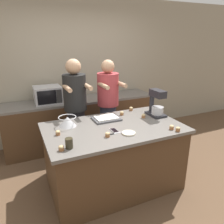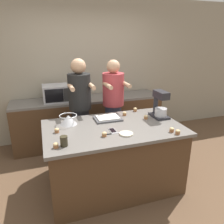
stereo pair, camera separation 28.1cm
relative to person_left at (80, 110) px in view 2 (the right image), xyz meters
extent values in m
plane|color=brown|center=(0.28, -0.82, -0.89)|extent=(16.00, 16.00, 0.00)
cube|color=gray|center=(0.28, 0.98, 0.46)|extent=(10.00, 0.06, 2.70)
cube|color=#4C331E|center=(0.28, -0.82, -0.46)|extent=(1.70, 1.00, 0.85)
cube|color=#66605B|center=(0.28, -0.82, -0.02)|extent=(1.77, 1.07, 0.04)
cube|color=#4C331E|center=(0.28, 0.63, -0.46)|extent=(2.80, 0.60, 0.85)
cube|color=#66605B|center=(0.28, 0.63, -0.02)|extent=(2.80, 0.60, 0.04)
cylinder|color=#232328|center=(0.00, 0.00, -0.43)|extent=(0.27, 0.27, 0.91)
cylinder|color=black|center=(0.00, 0.00, 0.30)|extent=(0.35, 0.35, 0.55)
sphere|color=tan|center=(0.00, 0.00, 0.69)|extent=(0.23, 0.23, 0.23)
cylinder|color=tan|center=(-0.15, -0.17, 0.41)|extent=(0.06, 0.34, 0.06)
cylinder|color=tan|center=(0.15, -0.17, 0.41)|extent=(0.06, 0.34, 0.06)
cylinder|color=#33384C|center=(0.55, 0.00, -0.43)|extent=(0.27, 0.27, 0.91)
cylinder|color=#A8383D|center=(0.55, 0.00, 0.29)|extent=(0.35, 0.35, 0.53)
sphere|color=tan|center=(0.55, 0.00, 0.66)|extent=(0.21, 0.21, 0.21)
cylinder|color=tan|center=(0.40, -0.17, 0.40)|extent=(0.06, 0.34, 0.06)
cylinder|color=tan|center=(0.70, -0.17, 0.40)|extent=(0.06, 0.34, 0.06)
cube|color=#232328|center=(1.02, -0.69, 0.02)|extent=(0.20, 0.30, 0.03)
cylinder|color=#232328|center=(1.02, -0.57, 0.16)|extent=(0.07, 0.07, 0.25)
cube|color=#232328|center=(1.02, -0.70, 0.34)|extent=(0.13, 0.26, 0.10)
cylinder|color=#BCBCC1|center=(1.02, -0.72, 0.09)|extent=(0.17, 0.17, 0.11)
cone|color=#BCBCC1|center=(-0.26, -0.56, 0.07)|extent=(0.23, 0.23, 0.13)
torus|color=#BCBCC1|center=(-0.26, -0.56, 0.12)|extent=(0.23, 0.23, 0.01)
cube|color=#4C4C51|center=(0.29, -0.55, 0.01)|extent=(0.37, 0.28, 0.02)
cube|color=white|center=(0.29, -0.55, 0.03)|extent=(0.30, 0.22, 0.02)
cube|color=#B7B7BC|center=(-0.32, 0.63, 0.15)|extent=(0.45, 0.38, 0.29)
cube|color=black|center=(-0.36, 0.43, 0.15)|extent=(0.30, 0.01, 0.23)
cube|color=#2D2D2D|center=(-0.16, 0.43, 0.15)|extent=(0.09, 0.01, 0.23)
cube|color=silver|center=(0.22, -0.95, 0.01)|extent=(0.07, 0.14, 0.01)
cube|color=black|center=(0.22, -0.95, 0.01)|extent=(0.06, 0.13, 0.00)
cylinder|color=#332D1E|center=(-0.39, -1.15, 0.06)|extent=(0.08, 0.08, 0.11)
cylinder|color=beige|center=(0.34, -1.10, 0.01)|extent=(0.16, 0.16, 0.02)
cube|color=#BCBCC1|center=(0.25, -1.03, 0.01)|extent=(0.14, 0.02, 0.01)
cube|color=black|center=(0.14, -1.03, 0.01)|extent=(0.08, 0.02, 0.01)
cylinder|color=#9E6038|center=(-0.43, -0.78, 0.02)|extent=(0.05, 0.05, 0.03)
ellipsoid|color=tan|center=(-0.43, -0.78, 0.04)|extent=(0.06, 0.06, 0.03)
cylinder|color=#9E6038|center=(0.90, -1.20, 0.02)|extent=(0.05, 0.05, 0.03)
ellipsoid|color=tan|center=(0.90, -1.20, 0.04)|extent=(0.06, 0.06, 0.03)
cylinder|color=#9E6038|center=(0.80, -0.70, 0.02)|extent=(0.05, 0.05, 0.03)
ellipsoid|color=tan|center=(0.80, -0.70, 0.04)|extent=(0.06, 0.06, 0.03)
cylinder|color=#9E6038|center=(0.93, -1.28, 0.02)|extent=(0.05, 0.05, 0.03)
ellipsoid|color=tan|center=(0.93, -1.28, 0.04)|extent=(0.06, 0.06, 0.03)
cylinder|color=#9E6038|center=(0.08, -1.07, 0.02)|extent=(0.05, 0.05, 0.03)
ellipsoid|color=tan|center=(0.08, -1.07, 0.04)|extent=(0.06, 0.06, 0.03)
cylinder|color=#9E6038|center=(0.79, -0.35, 0.02)|extent=(0.05, 0.05, 0.03)
ellipsoid|color=tan|center=(0.79, -0.35, 0.04)|extent=(0.06, 0.06, 0.03)
cylinder|color=#9E6038|center=(-0.48, -1.17, 0.02)|extent=(0.05, 0.05, 0.03)
ellipsoid|color=tan|center=(-0.48, -1.17, 0.04)|extent=(0.06, 0.06, 0.03)
cylinder|color=#9E6038|center=(0.57, -0.47, 0.02)|extent=(0.05, 0.05, 0.03)
ellipsoid|color=tan|center=(0.57, -0.47, 0.04)|extent=(0.06, 0.06, 0.03)
camera|label=1|loc=(-0.82, -3.18, 1.10)|focal=35.00mm
camera|label=2|loc=(-0.56, -3.28, 1.10)|focal=35.00mm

